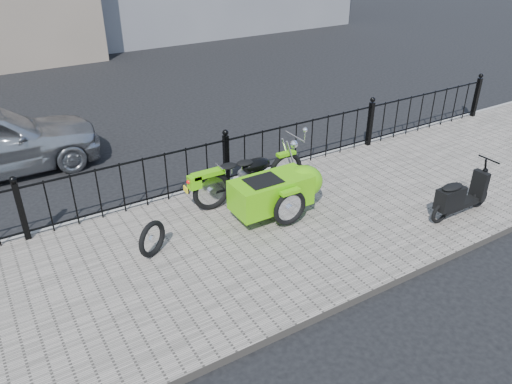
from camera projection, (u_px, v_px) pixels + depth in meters
ground at (264, 220)px, 8.40m from camera, size 120.00×120.00×0.00m
sidewalk at (281, 231)px, 8.00m from camera, size 30.00×3.80×0.12m
curb at (224, 183)px, 9.45m from camera, size 30.00×0.10×0.12m
iron_fence at (226, 161)px, 9.09m from camera, size 14.11×0.11×1.08m
motorcycle_sidecar at (276, 186)px, 8.22m from camera, size 2.28×1.48×0.98m
scooter at (458, 197)px, 8.14m from camera, size 1.34×0.39×0.91m
spare_tire at (152, 239)px, 7.21m from camera, size 0.52×0.35×0.56m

